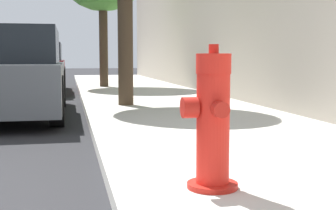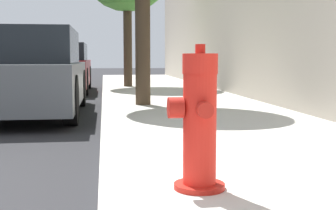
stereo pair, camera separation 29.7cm
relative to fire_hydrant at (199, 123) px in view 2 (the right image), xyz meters
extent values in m
cylinder|color=red|center=(0.01, 0.00, -0.41)|extent=(0.33, 0.33, 0.03)
cylinder|color=red|center=(0.01, 0.00, -0.04)|extent=(0.21, 0.21, 0.70)
cylinder|color=red|center=(0.01, 0.00, 0.37)|extent=(0.22, 0.22, 0.13)
cylinder|color=red|center=(0.01, 0.00, 0.46)|extent=(0.06, 0.06, 0.06)
cylinder|color=red|center=(0.01, -0.15, 0.10)|extent=(0.10, 0.08, 0.10)
cylinder|color=red|center=(0.01, 0.15, 0.10)|extent=(0.10, 0.08, 0.10)
cylinder|color=red|center=(-0.15, 0.00, 0.10)|extent=(0.10, 0.13, 0.13)
cube|color=#4C5156|center=(-1.88, 5.13, -0.01)|extent=(1.81, 4.25, 0.67)
cube|color=black|center=(-1.88, 4.96, 0.59)|extent=(1.67, 2.34, 0.55)
cylinder|color=black|center=(-1.06, 6.44, -0.19)|extent=(0.20, 0.72, 0.72)
cylinder|color=black|center=(-1.06, 3.81, -0.19)|extent=(0.20, 0.72, 0.72)
cube|color=maroon|center=(-1.84, 10.40, -0.01)|extent=(1.66, 4.14, 0.69)
cube|color=black|center=(-1.84, 10.24, 0.56)|extent=(1.53, 2.28, 0.46)
cylinder|color=black|center=(-2.59, 11.69, -0.20)|extent=(0.20, 0.70, 0.70)
cylinder|color=black|center=(-1.09, 11.69, -0.20)|extent=(0.20, 0.70, 0.70)
cylinder|color=black|center=(-2.59, 9.12, -0.20)|extent=(0.20, 0.70, 0.70)
cylinder|color=black|center=(-1.09, 9.12, -0.20)|extent=(0.20, 0.70, 0.70)
cylinder|color=#423323|center=(0.10, 5.40, 0.78)|extent=(0.27, 0.27, 2.41)
cylinder|color=#423323|center=(0.11, 10.78, 0.89)|extent=(0.25, 0.25, 2.62)
camera|label=1|loc=(-0.88, -2.81, 0.41)|focal=50.00mm
camera|label=2|loc=(-0.59, -2.86, 0.41)|focal=50.00mm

